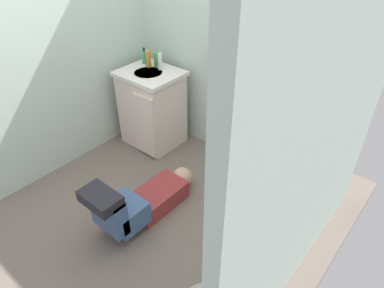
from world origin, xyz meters
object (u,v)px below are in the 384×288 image
Objects in this scene: toilet at (290,168)px; paper_towel_roll at (237,194)px; bottle_green at (157,59)px; bottle_white at (160,62)px; faucet at (159,63)px; person_plumber at (141,201)px; vanity_cabinet at (152,108)px; soap_dispenser at (145,57)px; tissue_box at (299,117)px; bottle_amber at (148,59)px.

toilet reaches higher than paper_towel_roll.
bottle_white is (0.09, -0.04, 0.01)m from bottle_green.
faucet is at bearing 143.34° from bottle_white.
bottle_green is at bearing 163.16° from paper_towel_roll.
bottle_white is at bearing -36.66° from faucet.
paper_towel_roll is (0.53, 0.63, -0.07)m from person_plumber.
paper_towel_roll is (-0.30, -0.32, -0.26)m from toilet.
bottle_green is (-1.60, 0.07, 0.53)m from toilet.
bottle_white reaches higher than person_plumber.
faucet reaches higher than person_plumber.
vanity_cabinet is 5.44× the size of bottle_green.
soap_dispenser reaches higher than faucet.
faucet is at bearing 163.01° from paper_towel_roll.
vanity_cabinet reaches higher than paper_towel_roll.
soap_dispenser is at bearing -178.49° from tissue_box.
faucet reaches higher than tissue_box.
vanity_cabinet reaches higher than toilet.
person_plumber is 1.53m from soap_dispenser.
bottle_green is (0.05, 0.07, -0.01)m from bottle_amber.
bottle_white is (0.04, 0.11, 0.48)m from vanity_cabinet.
soap_dispenser is 0.24m from bottle_white.
faucet is 0.60× the size of bottle_amber.
toilet is 7.50× the size of faucet.
bottle_amber reaches higher than person_plumber.
faucet is at bearing 177.59° from toilet.
soap_dispenser is at bearing 132.60° from person_plumber.
toilet is 1.64m from faucet.
bottle_green is 1.57m from paper_towel_roll.
bottle_white is at bearing -3.19° from soap_dispenser.
toilet is 1.74m from bottle_amber.
bottle_green is (-0.05, 0.16, 0.48)m from vanity_cabinet.
bottle_green is 0.90× the size of bottle_white.
bottle_white is at bearing 124.76° from person_plumber.
bottle_amber is at bearing -21.27° from soap_dispenser.
person_plumber is 6.38× the size of bottle_white.
toilet is 4.98× the size of bottle_green.
bottle_green is at bearing 50.56° from bottle_amber.
toilet is 4.52× the size of soap_dispenser.
toilet is 0.44m from tissue_box.
bottle_amber is 0.09m from bottle_green.
bottle_amber is 0.14m from bottle_white.
tissue_box is at bearing 0.59° from bottle_green.
bottle_amber reaches higher than vanity_cabinet.
bottle_white reaches higher than toilet.
vanity_cabinet is at bearing -109.98° from bottle_white.
faucet is 0.19m from soap_dispenser.
bottle_green is 0.70× the size of paper_towel_roll.
person_plumber is 1.46m from bottle_amber.
person_plumber is at bearing -47.40° from soap_dispenser.
bottle_green reaches higher than person_plumber.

